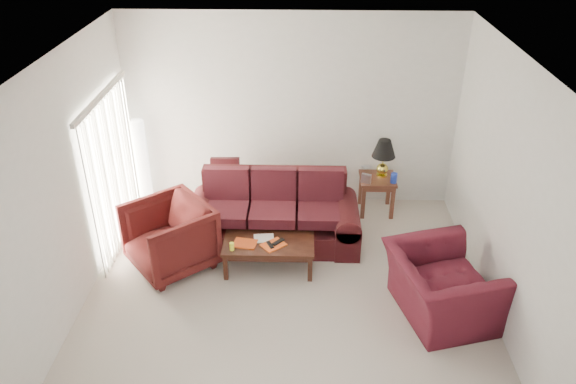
{
  "coord_description": "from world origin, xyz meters",
  "views": [
    {
      "loc": [
        0.19,
        -5.45,
        4.62
      ],
      "look_at": [
        0.0,
        0.85,
        1.05
      ],
      "focal_mm": 35.0,
      "sensor_mm": 36.0,
      "label": 1
    }
  ],
  "objects_px": {
    "sofa": "(273,212)",
    "armchair_left": "(170,237)",
    "end_table": "(376,194)",
    "armchair_right": "(441,286)",
    "floor_lamp": "(142,164)",
    "coffee_table": "(269,255)"
  },
  "relations": [
    {
      "from": "sofa",
      "to": "armchair_right",
      "type": "bearing_deg",
      "value": -33.29
    },
    {
      "from": "end_table",
      "to": "armchair_right",
      "type": "height_order",
      "value": "armchair_right"
    },
    {
      "from": "sofa",
      "to": "armchair_left",
      "type": "relative_size",
      "value": 2.37
    },
    {
      "from": "coffee_table",
      "to": "armchair_left",
      "type": "bearing_deg",
      "value": -165.24
    },
    {
      "from": "end_table",
      "to": "floor_lamp",
      "type": "distance_m",
      "value": 3.65
    },
    {
      "from": "sofa",
      "to": "floor_lamp",
      "type": "height_order",
      "value": "floor_lamp"
    },
    {
      "from": "armchair_left",
      "to": "coffee_table",
      "type": "bearing_deg",
      "value": 49.26
    },
    {
      "from": "end_table",
      "to": "coffee_table",
      "type": "xyz_separation_m",
      "value": [
        -1.58,
        -1.53,
        -0.09
      ]
    },
    {
      "from": "sofa",
      "to": "coffee_table",
      "type": "relative_size",
      "value": 2.02
    },
    {
      "from": "sofa",
      "to": "armchair_right",
      "type": "relative_size",
      "value": 1.95
    },
    {
      "from": "floor_lamp",
      "to": "sofa",
      "type": "bearing_deg",
      "value": -24.78
    },
    {
      "from": "coffee_table",
      "to": "armchair_right",
      "type": "bearing_deg",
      "value": -5.89
    },
    {
      "from": "end_table",
      "to": "armchair_left",
      "type": "bearing_deg",
      "value": -152.4
    },
    {
      "from": "floor_lamp",
      "to": "armchair_left",
      "type": "xyz_separation_m",
      "value": [
        0.73,
        -1.56,
        -0.28
      ]
    },
    {
      "from": "sofa",
      "to": "armchair_left",
      "type": "xyz_separation_m",
      "value": [
        -1.34,
        -0.61,
        -0.03
      ]
    },
    {
      "from": "armchair_left",
      "to": "sofa",
      "type": "bearing_deg",
      "value": 74.64
    },
    {
      "from": "end_table",
      "to": "armchair_right",
      "type": "xyz_separation_m",
      "value": [
        0.5,
        -2.36,
        0.11
      ]
    },
    {
      "from": "sofa",
      "to": "end_table",
      "type": "distance_m",
      "value": 1.81
    },
    {
      "from": "sofa",
      "to": "armchair_left",
      "type": "distance_m",
      "value": 1.47
    },
    {
      "from": "floor_lamp",
      "to": "armchair_right",
      "type": "xyz_separation_m",
      "value": [
        4.12,
        -2.41,
        -0.34
      ]
    },
    {
      "from": "floor_lamp",
      "to": "end_table",
      "type": "bearing_deg",
      "value": -0.79
    },
    {
      "from": "end_table",
      "to": "coffee_table",
      "type": "height_order",
      "value": "end_table"
    }
  ]
}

